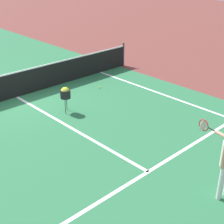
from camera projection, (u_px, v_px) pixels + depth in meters
ground_plane at (17, 97)px, 12.33m from camera, size 60.00×60.00×0.00m
court_surface_inbounds at (17, 97)px, 12.33m from camera, size 10.62×24.40×0.00m
line_sideline_right at (220, 115)px, 10.96m from camera, size 0.10×11.89×0.01m
line_service_near at (148, 172)px, 8.12m from camera, size 8.22×0.10×0.01m
line_center_service at (69, 127)px, 10.22m from camera, size 0.10×6.40×0.01m
net at (15, 84)px, 12.11m from camera, size 11.17×0.09×1.07m
ball_hopper at (65, 93)px, 10.90m from camera, size 0.34×0.34×0.87m
tennis_ball_near_net at (100, 87)px, 13.12m from camera, size 0.07×0.07×0.07m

